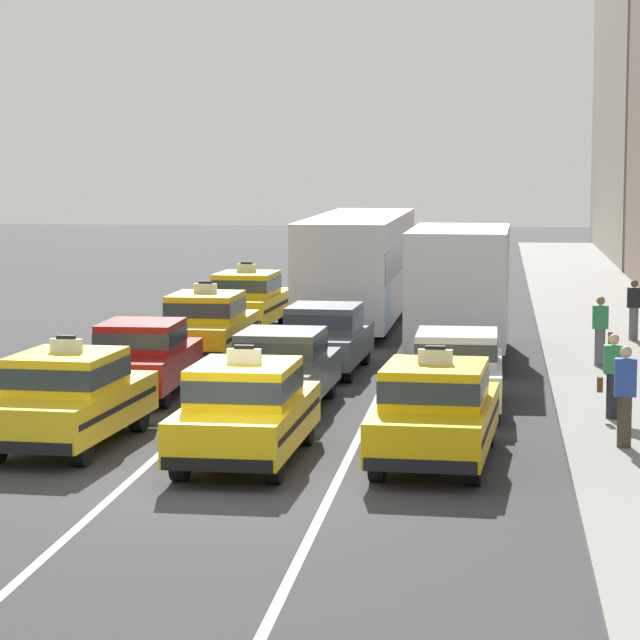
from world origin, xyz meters
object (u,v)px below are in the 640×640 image
object	(u,v)px
pedestrian_mid_block	(634,310)
pedestrian_far_corner	(625,396)
taxi_left_fourth	(247,299)
taxi_center_nearest	(246,410)
sedan_left_second	(142,356)
taxi_left_third	(207,325)
pedestrian_by_storefront	(601,331)
pedestrian_near_crosswalk	(612,376)
sedan_right_second	(457,368)
taxi_right_nearest	(435,411)
taxi_left_nearest	(69,397)
box_truck_right_third	(461,287)
sedan_center_third	(325,336)
bus_center_fourth	(359,263)
sedan_center_second	(282,367)

from	to	relation	value
pedestrian_mid_block	pedestrian_far_corner	xyz separation A→B (m)	(-1.46, -14.47, 0.07)
taxi_left_fourth	taxi_center_nearest	world-z (taller)	same
sedan_left_second	pedestrian_far_corner	bearing A→B (deg)	-27.75
taxi_left_third	pedestrian_by_storefront	size ratio (longest dim) A/B	2.84
sedan_left_second	pedestrian_near_crosswalk	size ratio (longest dim) A/B	2.73
sedan_right_second	pedestrian_near_crosswalk	world-z (taller)	pedestrian_near_crosswalk
taxi_right_nearest	taxi_left_third	bearing A→B (deg)	117.98
pedestrian_mid_block	pedestrian_by_storefront	bearing A→B (deg)	-103.87
sedan_right_second	pedestrian_far_corner	size ratio (longest dim) A/B	2.51
pedestrian_mid_block	sedan_right_second	bearing A→B (deg)	-112.76
taxi_left_nearest	taxi_right_nearest	world-z (taller)	same
taxi_left_nearest	pedestrian_mid_block	distance (m)	18.42
taxi_left_third	box_truck_right_third	distance (m)	6.29
sedan_center_third	box_truck_right_third	size ratio (longest dim) A/B	0.62
taxi_left_fourth	pedestrian_near_crosswalk	bearing A→B (deg)	-56.63
taxi_left_third	sedan_center_third	world-z (taller)	taxi_left_third
taxi_center_nearest	sedan_right_second	distance (m)	6.27
taxi_left_fourth	pedestrian_by_storefront	distance (m)	11.89
pedestrian_far_corner	taxi_left_fourth	bearing A→B (deg)	118.89
pedestrian_by_storefront	taxi_left_nearest	bearing A→B (deg)	-134.30
sedan_right_second	box_truck_right_third	xyz separation A→B (m)	(-0.11, 7.29, 0.93)
taxi_left_third	bus_center_fourth	bearing A→B (deg)	69.87
taxi_left_third	pedestrian_mid_block	world-z (taller)	taxi_left_third
taxi_left_third	bus_center_fourth	xyz separation A→B (m)	(2.98, 8.12, 0.94)
pedestrian_by_storefront	pedestrian_mid_block	bearing A→B (deg)	76.13
taxi_right_nearest	pedestrian_by_storefront	size ratio (longest dim) A/B	2.88
taxi_left_fourth	pedestrian_near_crosswalk	world-z (taller)	taxi_left_fourth
taxi_left_fourth	sedan_center_third	xyz separation A→B (m)	(3.16, -7.99, -0.03)
sedan_left_second	pedestrian_by_storefront	world-z (taller)	pedestrian_by_storefront
sedan_center_second	pedestrian_near_crosswalk	size ratio (longest dim) A/B	2.75
sedan_center_third	sedan_right_second	world-z (taller)	same
sedan_left_second	sedan_center_third	distance (m)	5.08
pedestrian_far_corner	pedestrian_near_crosswalk	bearing A→B (deg)	89.97
sedan_right_second	pedestrian_by_storefront	size ratio (longest dim) A/B	2.66
taxi_left_nearest	sedan_center_third	size ratio (longest dim) A/B	1.07
taxi_center_nearest	taxi_right_nearest	bearing A→B (deg)	5.24
taxi_left_fourth	taxi_center_nearest	bearing A→B (deg)	-80.47
taxi_left_nearest	sedan_right_second	bearing A→B (deg)	34.00
sedan_right_second	pedestrian_mid_block	bearing A→B (deg)	67.24
taxi_center_nearest	taxi_right_nearest	xyz separation A→B (m)	(3.09, 0.28, 0.00)
pedestrian_mid_block	pedestrian_by_storefront	world-z (taller)	pedestrian_by_storefront
taxi_center_nearest	pedestrian_mid_block	bearing A→B (deg)	64.00
taxi_left_nearest	taxi_right_nearest	xyz separation A→B (m)	(6.33, -0.62, 0.00)
taxi_left_third	taxi_right_nearest	bearing A→B (deg)	-62.02
sedan_center_second	box_truck_right_third	world-z (taller)	box_truck_right_third
sedan_left_second	pedestrian_by_storefront	xyz separation A→B (m)	(9.73, 4.60, 0.11)
pedestrian_mid_block	taxi_left_fourth	bearing A→B (deg)	167.99
pedestrian_near_crosswalk	pedestrian_far_corner	world-z (taller)	pedestrian_far_corner
sedan_center_second	sedan_center_third	distance (m)	4.97
sedan_right_second	pedestrian_by_storefront	world-z (taller)	pedestrian_by_storefront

